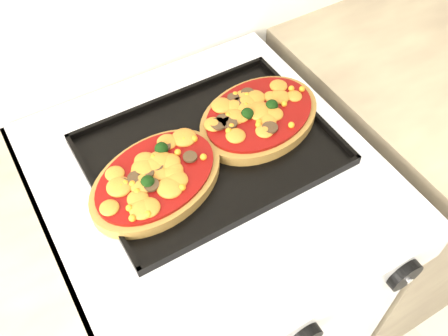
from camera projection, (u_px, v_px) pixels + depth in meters
stove at (212, 279)px, 1.26m from camera, size 0.60×0.60×0.91m
control_panel at (305, 322)px, 0.78m from camera, size 0.60×0.02×0.09m
knob_right at (405, 275)px, 0.83m from camera, size 0.06×0.02×0.06m
baking_tray at (210, 149)px, 0.92m from camera, size 0.44×0.33×0.02m
pizza_left at (156, 178)px, 0.86m from camera, size 0.30×0.24×0.04m
pizza_right at (259, 116)px, 0.95m from camera, size 0.29×0.23×0.04m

